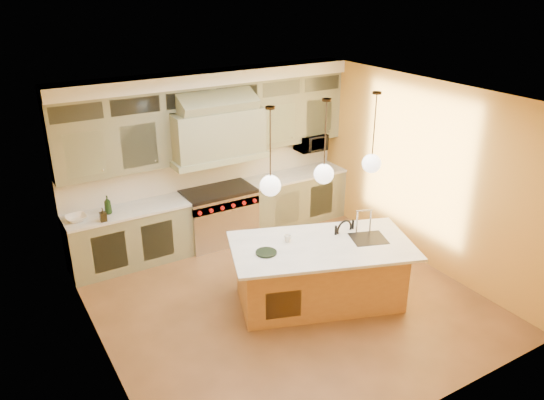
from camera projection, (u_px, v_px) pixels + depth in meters
floor at (286, 300)px, 7.57m from camera, size 5.00×5.00×0.00m
ceiling at (288, 98)px, 6.43m from camera, size 5.00×5.00×0.00m
wall_back at (208, 156)px, 8.97m from camera, size 5.00×0.00×5.00m
wall_front at (428, 298)px, 5.03m from camera, size 5.00×0.00×5.00m
wall_left at (95, 254)px, 5.82m from camera, size 0.00×5.00×5.00m
wall_right at (423, 173)px, 8.18m from camera, size 0.00×5.00×5.00m
back_cabinetry at (214, 161)px, 8.77m from camera, size 5.00×0.77×2.90m
range at (219, 215)px, 9.07m from camera, size 1.20×0.74×0.96m
kitchen_island at (320, 272)px, 7.37m from camera, size 2.74×2.05×1.35m
counter_stool at (349, 254)px, 7.53m from camera, size 0.41×0.41×1.10m
microwave at (311, 142)px, 9.70m from camera, size 0.54×0.37×0.30m
oil_bottle_a at (108, 205)px, 7.98m from camera, size 0.11×0.11×0.29m
oil_bottle_b at (103, 215)px, 7.75m from camera, size 0.09×0.10×0.20m
fruit_bowl at (76, 218)px, 7.80m from camera, size 0.32×0.32×0.08m
cup at (288, 238)px, 7.22m from camera, size 0.12×0.12×0.10m
pendant_left at (270, 183)px, 6.42m from camera, size 0.26×0.26×1.11m
pendant_center at (324, 172)px, 6.80m from camera, size 0.26×0.26×1.11m
pendant_right at (372, 161)px, 7.17m from camera, size 0.26×0.26×1.11m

